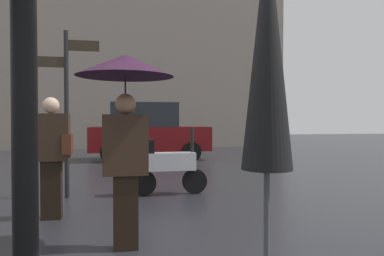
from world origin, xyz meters
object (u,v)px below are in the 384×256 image
(folded_patio_umbrella_near, at_px, (267,63))
(parked_car_left, at_px, (148,131))
(pedestrian_with_bag, at_px, (52,150))
(parked_scooter, at_px, (167,164))
(street_signpost, at_px, (67,97))
(pedestrian_with_umbrella, at_px, (125,95))

(folded_patio_umbrella_near, distance_m, parked_car_left, 10.45)
(pedestrian_with_bag, bearing_deg, parked_scooter, 1.99)
(folded_patio_umbrella_near, xyz_separation_m, pedestrian_with_bag, (-1.81, 3.14, -0.75))
(pedestrian_with_bag, relative_size, street_signpost, 0.57)
(folded_patio_umbrella_near, distance_m, parked_scooter, 4.57)
(pedestrian_with_umbrella, distance_m, parked_car_left, 8.70)
(pedestrian_with_umbrella, height_order, street_signpost, street_signpost)
(pedestrian_with_umbrella, bearing_deg, parked_scooter, -150.68)
(pedestrian_with_bag, distance_m, parked_scooter, 2.20)
(pedestrian_with_umbrella, relative_size, parked_scooter, 1.46)
(pedestrian_with_bag, xyz_separation_m, parked_scooter, (1.74, 1.29, -0.39))
(parked_scooter, bearing_deg, pedestrian_with_umbrella, -117.00)
(parked_scooter, bearing_deg, parked_car_left, 78.33)
(pedestrian_with_bag, xyz_separation_m, street_signpost, (-0.01, 1.35, 0.82))
(folded_patio_umbrella_near, distance_m, pedestrian_with_bag, 3.70)
(pedestrian_with_umbrella, xyz_separation_m, parked_scooter, (0.75, 2.65, -1.07))
(parked_scooter, bearing_deg, folded_patio_umbrella_near, -100.19)
(parked_scooter, distance_m, parked_car_left, 6.01)
(parked_scooter, height_order, street_signpost, street_signpost)
(folded_patio_umbrella_near, relative_size, parked_scooter, 1.82)
(folded_patio_umbrella_near, bearing_deg, pedestrian_with_umbrella, 114.86)
(folded_patio_umbrella_near, relative_size, pedestrian_with_umbrella, 1.25)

